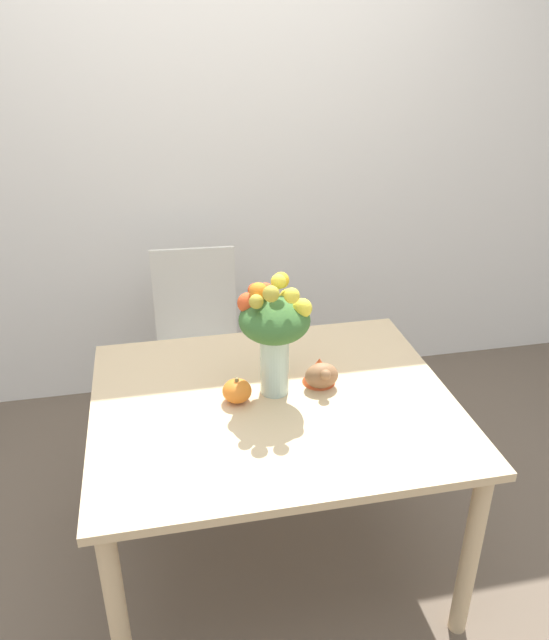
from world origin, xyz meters
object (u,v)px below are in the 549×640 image
flower_vase (274,327)px  pumpkin (237,391)px  turkey_figurine (320,372)px  dining_chair_near_window (198,346)px

flower_vase → pumpkin: (-0.14, -0.04, -0.21)m
pumpkin → turkey_figurine: turkey_figurine is taller
turkey_figurine → dining_chair_near_window: size_ratio=0.17×
turkey_figurine → dining_chair_near_window: 0.95m
turkey_figurine → pumpkin: bearing=-171.7°
flower_vase → turkey_figurine: 0.27m
flower_vase → pumpkin: 0.26m
flower_vase → dining_chair_near_window: (-0.21, 0.83, -0.50)m
flower_vase → pumpkin: bearing=-165.2°
dining_chair_near_window → flower_vase: bearing=-72.8°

